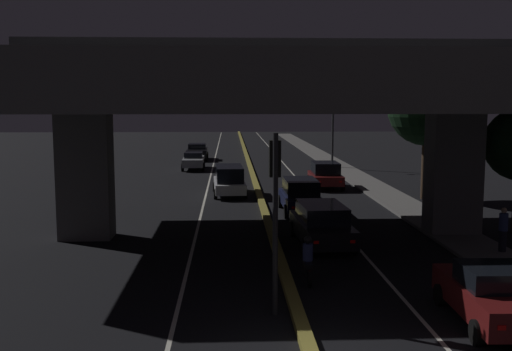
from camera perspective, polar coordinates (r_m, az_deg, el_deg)
lane_line_left_inner at (r=46.39m, az=-4.31°, el=0.12°), size 0.12×126.00×0.00m
lane_line_right_inner at (r=46.63m, az=3.52°, el=0.17°), size 0.12×126.00×0.00m
median_divider at (r=46.39m, az=-0.38°, el=0.27°), size 0.35×126.00×0.20m
sidewalk_right at (r=40.52m, az=10.81°, el=-0.90°), size 2.23×126.00×0.13m
elevated_overpass at (r=24.57m, az=1.55°, el=8.12°), size 20.72×13.29×8.11m
traffic_light_left_of_median at (r=15.51m, az=1.83°, el=-1.52°), size 0.30×0.49×4.80m
street_lamp at (r=50.37m, az=6.89°, el=5.88°), size 2.70×0.32×7.67m
car_dark_red_lead at (r=16.48m, az=21.71°, el=-10.51°), size 2.13×4.16×1.51m
car_black_second at (r=23.51m, az=6.26°, el=-4.58°), size 2.17×4.81×1.64m
car_dark_blue_third at (r=30.29m, az=4.26°, el=-1.88°), size 2.01×4.56×1.71m
car_dark_red_fourth at (r=39.03m, az=6.63°, el=0.09°), size 2.04×3.98×1.69m
car_white_lead_oncoming at (r=35.88m, az=-2.56°, el=-0.41°), size 2.09×4.70×1.76m
car_silver_second_oncoming at (r=49.84m, az=-5.97°, el=1.44°), size 1.87×4.57×1.42m
car_black_third_oncoming at (r=57.91m, az=-5.61°, el=2.30°), size 2.10×4.52×1.55m
motorcycle_black_filtering_near at (r=18.97m, az=4.95°, el=-8.20°), size 0.34×1.93×1.42m
pedestrian_on_sidewalk at (r=23.71m, az=22.48°, el=-4.76°), size 0.32×0.32×1.63m
roadside_tree_kerbside_mid at (r=35.46m, az=15.97°, el=6.29°), size 4.45×4.45×7.53m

